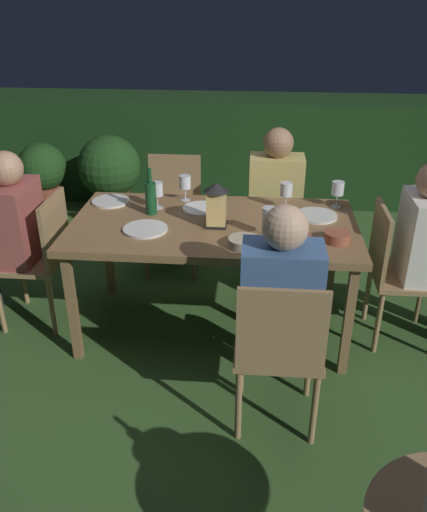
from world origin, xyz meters
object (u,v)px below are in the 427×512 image
object	(u,v)px
bowl_salad	(301,240)
wine_glass_e	(185,183)
person_in_mustard	(275,202)
plate_a	(316,216)
plate_b	(145,229)
chair_head_near	(41,254)
bowl_bread	(244,242)
wine_glass_d	(157,190)
chair_side_right_a	(173,208)
green_bottle_on_table	(151,197)
person_in_blue	(280,298)
chair_side_right_b	(274,211)
wine_glass_b	(338,190)
wine_glass_a	(286,191)
bowl_olives	(337,237)
plate_d	(201,209)
lantern_centerpiece	(217,202)
chair_head_far	(395,268)
plate_c	(111,201)
wine_glass_c	(269,216)
potted_plant_corner	(110,172)
potted_plant_by_hedge	(43,174)
person_in_rust	(7,231)
dining_table	(214,231)
chair_side_left_b	(279,348)

from	to	relation	value
bowl_salad	wine_glass_e	bearing A→B (deg)	139.74
person_in_mustard	wine_glass_e	xyz separation A→B (m)	(-0.60, -0.30, 0.22)
plate_a	plate_b	size ratio (longest dim) A/B	0.99
chair_head_near	bowl_bread	world-z (taller)	chair_head_near
wine_glass_d	wine_glass_e	xyz separation A→B (m)	(0.16, 0.15, 0.00)
chair_side_right_a	green_bottle_on_table	size ratio (longest dim) A/B	3.00
person_in_blue	plate_a	world-z (taller)	person_in_blue
chair_side_right_b	wine_glass_b	world-z (taller)	wine_glass_b
person_in_blue	bowl_bread	world-z (taller)	person_in_blue
green_bottle_on_table	bowl_bread	bearing A→B (deg)	-35.67
chair_head_near	wine_glass_a	xyz separation A→B (m)	(1.54, 0.27, 0.38)
bowl_olives	plate_d	bearing A→B (deg)	153.14
green_bottle_on_table	bowl_bread	distance (m)	0.73
chair_head_near	lantern_centerpiece	distance (m)	1.20
wine_glass_b	wine_glass_e	bearing A→B (deg)	177.87
person_in_mustard	chair_head_far	distance (m)	0.98
plate_b	bowl_olives	xyz separation A→B (m)	(1.08, -0.06, 0.02)
chair_head_near	plate_c	xyz separation A→B (m)	(0.40, 0.28, 0.27)
person_in_mustard	wine_glass_e	bearing A→B (deg)	-153.57
chair_head_near	plate_c	distance (m)	0.56
person_in_mustard	wine_glass_c	xyz separation A→B (m)	(-0.06, -0.81, 0.22)
green_bottle_on_table	bowl_salad	distance (m)	0.97
wine_glass_c	plate_c	distance (m)	1.11
bowl_salad	wine_glass_b	bearing A→B (deg)	65.95
chair_side_right_b	wine_glass_a	distance (m)	0.69
potted_plant_corner	bowl_olives	bearing A→B (deg)	-46.88
plate_c	potted_plant_by_hedge	distance (m)	1.90
person_in_mustard	person_in_rust	distance (m)	1.81
wine_glass_c	bowl_olives	size ratio (longest dim) A/B	1.17
dining_table	lantern_centerpiece	size ratio (longest dim) A/B	6.44
bowl_olives	person_in_rust	bearing A→B (deg)	174.19
green_bottle_on_table	bowl_bread	size ratio (longest dim) A/B	1.72
wine_glass_d	bowl_salad	distance (m)	0.99
plate_c	potted_plant_corner	distance (m)	1.56
chair_head_near	person_in_rust	world-z (taller)	person_in_rust
person_in_mustard	plate_c	size ratio (longest dim) A/B	4.71
wine_glass_c	plate_a	distance (m)	0.44
chair_side_right_a	wine_glass_d	world-z (taller)	wine_glass_d
chair_side_left_b	plate_c	size ratio (longest dim) A/B	3.57
chair_side_right_b	chair_head_far	xyz separation A→B (m)	(0.72, -0.85, 0.00)
wine_glass_a	plate_a	world-z (taller)	wine_glass_a
wine_glass_d	chair_side_right_b	bearing A→B (deg)	40.41
plate_b	wine_glass_e	bearing A→B (deg)	71.68
chair_side_right_b	wine_glass_d	world-z (taller)	wine_glass_d
plate_b	bowl_salad	bearing A→B (deg)	-7.02
chair_side_right_a	bowl_salad	world-z (taller)	chair_side_right_a
person_in_rust	person_in_mustard	bearing A→B (deg)	21.32
wine_glass_b	dining_table	bearing A→B (deg)	-157.05
person_in_blue	chair_head_far	distance (m)	0.98
bowl_salad	chair_side_right_a	bearing A→B (deg)	128.76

